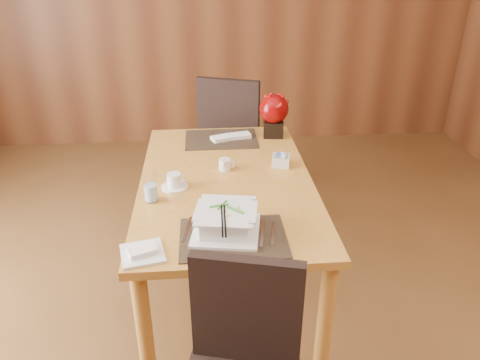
{
  "coord_description": "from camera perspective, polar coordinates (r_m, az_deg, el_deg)",
  "views": [
    {
      "loc": [
        -0.11,
        -1.59,
        1.87
      ],
      "look_at": [
        0.05,
        0.35,
        0.87
      ],
      "focal_mm": 35.0,
      "sensor_mm": 36.0,
      "label": 1
    }
  ],
  "objects": [
    {
      "name": "placemat_near",
      "position": [
        1.99,
        -0.84,
        -7.02
      ],
      "size": [
        0.45,
        0.33,
        0.01
      ],
      "primitive_type": "cube",
      "color": "black",
      "rests_on": "dining_table"
    },
    {
      "name": "sugar_caddy",
      "position": [
        2.61,
        5.02,
        2.38
      ],
      "size": [
        0.12,
        0.12,
        0.06
      ],
      "primitive_type": "cube",
      "rotation": [
        0.0,
        0.0,
        -0.25
      ],
      "color": "white",
      "rests_on": "dining_table"
    },
    {
      "name": "water_glass",
      "position": [
        2.26,
        -10.86,
        -0.75
      ],
      "size": [
        0.08,
        0.08,
        0.16
      ],
      "primitive_type": "cylinder",
      "rotation": [
        0.0,
        0.0,
        -0.19
      ],
      "color": "white",
      "rests_on": "dining_table"
    },
    {
      "name": "coffee_cup",
      "position": [
        2.39,
        -8.03,
        -0.21
      ],
      "size": [
        0.14,
        0.14,
        0.08
      ],
      "rotation": [
        0.0,
        0.0,
        0.03
      ],
      "color": "white",
      "rests_on": "dining_table"
    },
    {
      "name": "far_chair",
      "position": [
        3.54,
        -0.87,
        5.73
      ],
      "size": [
        0.61,
        0.61,
        1.02
      ],
      "rotation": [
        0.0,
        0.0,
        2.8
      ],
      "color": "black",
      "rests_on": "ground"
    },
    {
      "name": "berry_decor",
      "position": [
        2.97,
        4.14,
        8.18
      ],
      "size": [
        0.18,
        0.18,
        0.27
      ],
      "rotation": [
        0.0,
        0.0,
        -0.11
      ],
      "color": "black",
      "rests_on": "dining_table"
    },
    {
      "name": "soup_setting",
      "position": [
        1.99,
        -1.71,
        -5.08
      ],
      "size": [
        0.32,
        0.32,
        0.11
      ],
      "rotation": [
        0.0,
        0.0,
        -0.17
      ],
      "color": "white",
      "rests_on": "dining_table"
    },
    {
      "name": "napkins_far",
      "position": [
        2.96,
        -0.93,
        5.31
      ],
      "size": [
        0.27,
        0.15,
        0.02
      ],
      "primitive_type": null,
      "rotation": [
        0.0,
        0.0,
        0.28
      ],
      "color": "white",
      "rests_on": "dining_table"
    },
    {
      "name": "placemat_far",
      "position": [
        2.96,
        -2.3,
        5.01
      ],
      "size": [
        0.45,
        0.33,
        0.01
      ],
      "primitive_type": "cube",
      "color": "black",
      "rests_on": "dining_table"
    },
    {
      "name": "bread_plate",
      "position": [
        1.93,
        -11.81,
        -8.75
      ],
      "size": [
        0.2,
        0.2,
        0.01
      ],
      "primitive_type": "cube",
      "rotation": [
        0.0,
        0.0,
        0.22
      ],
      "color": "white",
      "rests_on": "dining_table"
    },
    {
      "name": "creamer_jug",
      "position": [
        2.56,
        -1.87,
        1.93
      ],
      "size": [
        0.1,
        0.1,
        0.06
      ],
      "primitive_type": null,
      "rotation": [
        0.0,
        0.0,
        -0.25
      ],
      "color": "white",
      "rests_on": "dining_table"
    },
    {
      "name": "dining_table",
      "position": [
        2.51,
        -1.68,
        -1.85
      ],
      "size": [
        0.9,
        1.5,
        0.75
      ],
      "color": "#C98B37",
      "rests_on": "ground"
    }
  ]
}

